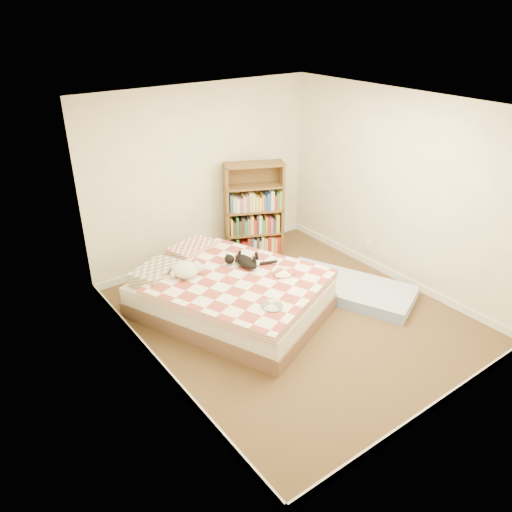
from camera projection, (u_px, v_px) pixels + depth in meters
room at (296, 226)px, 5.54m from camera, size 3.51×4.01×2.51m
bed at (228, 293)px, 6.06m from camera, size 2.25×2.60×0.58m
bookshelf at (253, 221)px, 7.37m from camera, size 0.96×0.62×1.42m
floor_mattress at (346, 288)px, 6.52m from camera, size 1.40×1.87×0.15m
black_cat at (245, 261)px, 6.12m from camera, size 0.39×0.65×0.15m
white_dog at (186, 270)px, 5.87m from camera, size 0.40×0.43×0.17m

